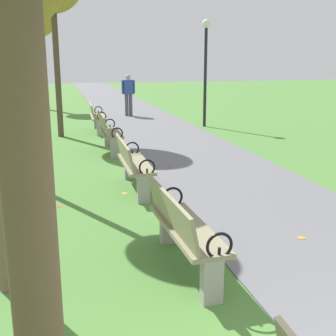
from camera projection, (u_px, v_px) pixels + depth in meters
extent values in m
cube|color=slate|center=(130.00, 111.00, 19.27)|extent=(2.85, 44.00, 0.02)
cube|color=gray|center=(187.00, 228.00, 4.82)|extent=(0.49, 1.61, 0.05)
cube|color=gray|center=(171.00, 211.00, 4.72)|extent=(0.17, 1.60, 0.40)
cube|color=#99968E|center=(212.00, 281.00, 4.20)|extent=(0.20, 0.13, 0.45)
cube|color=#99968E|center=(168.00, 226.00, 5.57)|extent=(0.20, 0.13, 0.45)
torus|color=black|center=(219.00, 246.00, 4.10)|extent=(0.27, 0.04, 0.27)
cylinder|color=black|center=(219.00, 254.00, 4.12)|extent=(0.03, 0.03, 0.12)
torus|color=black|center=(173.00, 197.00, 5.52)|extent=(0.27, 0.04, 0.27)
cylinder|color=black|center=(173.00, 203.00, 5.54)|extent=(0.03, 0.03, 0.12)
cube|color=gray|center=(136.00, 164.00, 7.74)|extent=(0.47, 1.61, 0.05)
cube|color=gray|center=(125.00, 152.00, 7.64)|extent=(0.15, 1.60, 0.40)
cube|color=#99968E|center=(143.00, 189.00, 7.10)|extent=(0.20, 0.12, 0.45)
cube|color=#99968E|center=(130.00, 168.00, 8.50)|extent=(0.20, 0.12, 0.45)
torus|color=black|center=(147.00, 167.00, 7.01)|extent=(0.27, 0.04, 0.27)
cylinder|color=black|center=(147.00, 172.00, 7.03)|extent=(0.03, 0.03, 0.12)
torus|color=black|center=(132.00, 149.00, 8.44)|extent=(0.27, 0.04, 0.27)
cylinder|color=black|center=(132.00, 153.00, 8.46)|extent=(0.03, 0.03, 0.12)
cube|color=gray|center=(111.00, 133.00, 10.88)|extent=(0.47, 1.61, 0.05)
cube|color=gray|center=(103.00, 124.00, 10.79)|extent=(0.15, 1.60, 0.40)
cube|color=#99968E|center=(115.00, 149.00, 10.25)|extent=(0.20, 0.12, 0.45)
cube|color=#99968E|center=(108.00, 138.00, 11.64)|extent=(0.20, 0.12, 0.45)
torus|color=black|center=(117.00, 133.00, 10.15)|extent=(0.27, 0.03, 0.27)
cylinder|color=black|center=(117.00, 137.00, 10.17)|extent=(0.03, 0.03, 0.12)
torus|color=black|center=(110.00, 124.00, 11.59)|extent=(0.27, 0.03, 0.27)
cylinder|color=black|center=(110.00, 127.00, 11.61)|extent=(0.03, 0.03, 0.12)
cube|color=gray|center=(98.00, 117.00, 13.82)|extent=(0.50, 1.62, 0.05)
cube|color=gray|center=(92.00, 110.00, 13.72)|extent=(0.18, 1.60, 0.40)
cube|color=#99968E|center=(100.00, 128.00, 13.18)|extent=(0.20, 0.13, 0.45)
cube|color=#99968E|center=(97.00, 121.00, 14.58)|extent=(0.20, 0.13, 0.45)
torus|color=black|center=(102.00, 116.00, 13.08)|extent=(0.27, 0.04, 0.27)
cylinder|color=black|center=(102.00, 119.00, 13.10)|extent=(0.03, 0.03, 0.12)
torus|color=black|center=(98.00, 110.00, 14.52)|extent=(0.27, 0.04, 0.27)
cylinder|color=black|center=(98.00, 113.00, 14.54)|extent=(0.03, 0.03, 0.12)
cylinder|color=brown|center=(38.00, 313.00, 1.28)|extent=(0.14, 0.14, 3.16)
cylinder|color=brown|center=(27.00, 79.00, 7.50)|extent=(0.12, 0.12, 3.85)
cylinder|color=#4C3D2D|center=(57.00, 71.00, 12.65)|extent=(0.17, 0.17, 3.82)
cylinder|color=brown|center=(42.00, 71.00, 19.54)|extent=(0.22, 0.22, 3.42)
ellipsoid|color=olive|center=(39.00, 18.00, 18.99)|extent=(1.45, 1.45, 1.59)
cylinder|color=#4C4C56|center=(131.00, 105.00, 17.47)|extent=(0.14, 0.14, 0.85)
cylinder|color=#4C4C56|center=(127.00, 105.00, 17.43)|extent=(0.14, 0.14, 0.85)
cube|color=#2D4799|center=(128.00, 87.00, 17.28)|extent=(0.35, 0.23, 0.56)
sphere|color=tan|center=(128.00, 77.00, 17.18)|extent=(0.20, 0.20, 0.20)
cylinder|color=#2D4799|center=(134.00, 87.00, 17.34)|extent=(0.09, 0.09, 0.52)
cylinder|color=#2D4799|center=(123.00, 87.00, 17.22)|extent=(0.09, 0.09, 0.52)
cylinder|color=black|center=(205.00, 79.00, 14.62)|extent=(0.10, 0.10, 3.20)
sphere|color=white|center=(206.00, 24.00, 14.20)|extent=(0.28, 0.28, 0.28)
cylinder|color=#BC842D|center=(301.00, 238.00, 5.70)|extent=(0.15, 0.15, 0.00)
cylinder|color=#BC842D|center=(152.00, 132.00, 13.83)|extent=(0.07, 0.07, 0.00)
cylinder|color=#93511E|center=(169.00, 167.00, 9.41)|extent=(0.11, 0.11, 0.00)
cylinder|color=#93511E|center=(59.00, 206.00, 6.97)|extent=(0.14, 0.14, 0.00)
cylinder|color=gold|center=(125.00, 193.00, 7.64)|extent=(0.11, 0.11, 0.00)
cylinder|color=gold|center=(75.00, 123.00, 15.84)|extent=(0.10, 0.10, 0.00)
cylinder|color=#BC842D|center=(103.00, 157.00, 10.38)|extent=(0.12, 0.12, 0.00)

